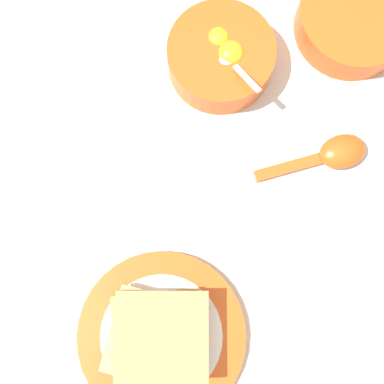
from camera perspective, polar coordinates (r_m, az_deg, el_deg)
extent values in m
plane|color=beige|center=(0.71, 4.56, 2.17)|extent=(3.00, 3.00, 0.00)
cylinder|color=#DB5119|center=(0.73, 3.06, 14.11)|extent=(0.14, 0.14, 0.05)
cylinder|color=white|center=(0.72, 3.10, 14.39)|extent=(0.12, 0.12, 0.02)
ellipsoid|color=yellow|center=(0.71, 4.19, 14.62)|extent=(0.03, 0.03, 0.02)
ellipsoid|color=yellow|center=(0.71, 2.83, 16.20)|extent=(0.03, 0.03, 0.01)
cylinder|color=black|center=(0.71, 2.71, 15.81)|extent=(0.03, 0.03, 0.00)
ellipsoid|color=silver|center=(0.70, 3.83, 14.01)|extent=(0.03, 0.02, 0.01)
cube|color=silver|center=(0.67, 5.88, 11.96)|extent=(0.02, 0.05, 0.03)
cylinder|color=#DB5119|center=(0.69, -3.25, -15.06)|extent=(0.21, 0.21, 0.01)
cylinder|color=white|center=(0.68, -3.28, -15.12)|extent=(0.15, 0.15, 0.00)
cube|color=tan|center=(0.67, -3.64, -14.84)|extent=(0.13, 0.13, 0.01)
cube|color=tan|center=(0.66, -3.96, -15.28)|extent=(0.15, 0.15, 0.01)
cube|color=tan|center=(0.65, -3.24, -15.21)|extent=(0.14, 0.14, 0.01)
ellipsoid|color=#DB5119|center=(0.73, 15.76, 4.19)|extent=(0.07, 0.05, 0.03)
cube|color=#DB5119|center=(0.71, 10.32, 2.61)|extent=(0.09, 0.03, 0.01)
cylinder|color=#DB5119|center=(0.78, 16.90, 17.14)|extent=(0.15, 0.15, 0.05)
cylinder|color=white|center=(0.77, 17.23, 17.62)|extent=(0.13, 0.13, 0.01)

